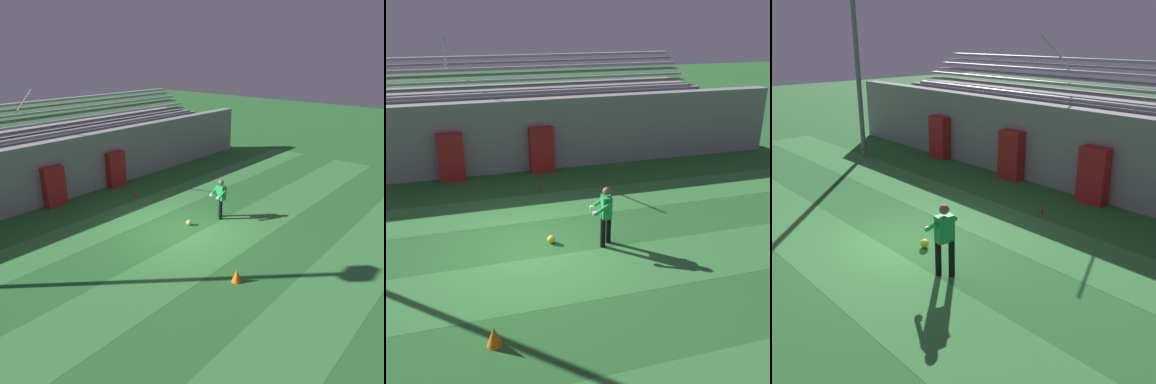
# 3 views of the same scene
# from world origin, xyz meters

# --- Properties ---
(ground_plane) EXTENTS (80.00, 80.00, 0.00)m
(ground_plane) POSITION_xyz_m (0.00, 0.00, 0.00)
(ground_plane) COLOR #286B2D
(turf_stripe_near) EXTENTS (28.00, 2.16, 0.01)m
(turf_stripe_near) POSITION_xyz_m (0.00, -6.00, 0.00)
(turf_stripe_near) COLOR #38843D
(turf_stripe_near) RESTS_ON ground
(turf_stripe_mid) EXTENTS (28.00, 2.16, 0.01)m
(turf_stripe_mid) POSITION_xyz_m (0.00, -1.69, 0.00)
(turf_stripe_mid) COLOR #38843D
(turf_stripe_mid) RESTS_ON ground
(turf_stripe_far) EXTENTS (28.00, 2.16, 0.01)m
(turf_stripe_far) POSITION_xyz_m (0.00, 2.63, 0.00)
(turf_stripe_far) COLOR #38843D
(turf_stripe_far) RESTS_ON ground
(back_wall) EXTENTS (24.00, 0.60, 2.80)m
(back_wall) POSITION_xyz_m (0.00, 6.50, 1.40)
(back_wall) COLOR gray
(back_wall) RESTS_ON ground
(padding_pillar_gate_left) EXTENTS (0.93, 0.44, 1.80)m
(padding_pillar_gate_left) POSITION_xyz_m (-1.71, 5.95, 0.90)
(padding_pillar_gate_left) COLOR #B21E1E
(padding_pillar_gate_left) RESTS_ON ground
(padding_pillar_gate_right) EXTENTS (0.93, 0.44, 1.80)m
(padding_pillar_gate_right) POSITION_xyz_m (1.71, 5.95, 0.90)
(padding_pillar_gate_right) COLOR #B21E1E
(padding_pillar_gate_right) RESTS_ON ground
(bleacher_stand) EXTENTS (18.00, 3.35, 5.03)m
(bleacher_stand) POSITION_xyz_m (-0.00, 8.49, 1.50)
(bleacher_stand) COLOR gray
(bleacher_stand) RESTS_ON ground
(goalkeeper) EXTENTS (0.62, 0.63, 1.67)m
(goalkeeper) POSITION_xyz_m (2.05, -0.42, 0.95)
(goalkeeper) COLOR black
(goalkeeper) RESTS_ON ground
(soccer_ball) EXTENTS (0.22, 0.22, 0.22)m
(soccer_ball) POSITION_xyz_m (0.68, 0.09, 0.11)
(soccer_ball) COLOR yellow
(soccer_ball) RESTS_ON ground
(traffic_cone) EXTENTS (0.30, 0.30, 0.42)m
(traffic_cone) POSITION_xyz_m (-1.30, -3.58, 0.21)
(traffic_cone) COLOR orange
(traffic_cone) RESTS_ON ground
(water_bottle) EXTENTS (0.07, 0.07, 0.24)m
(water_bottle) POSITION_xyz_m (1.25, 4.02, 0.12)
(water_bottle) COLOR red
(water_bottle) RESTS_ON ground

